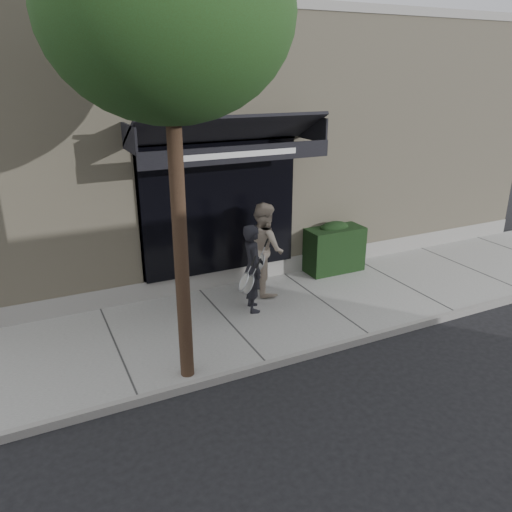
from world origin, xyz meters
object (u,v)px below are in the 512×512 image
pedestrian_front (253,268)px  pedestrian_back (264,248)px  street_tree (168,15)px  hedge (333,247)px

pedestrian_front → pedestrian_back: pedestrian_back is taller
street_tree → pedestrian_back: size_ratio=3.37×
hedge → pedestrian_back: pedestrian_back is taller
hedge → pedestrian_back: (-1.93, -0.37, 0.39)m
street_tree → pedestrian_front: 4.67m
pedestrian_front → hedge: bearing=22.4°
pedestrian_front → pedestrian_back: (0.57, 0.66, 0.10)m
hedge → pedestrian_back: size_ratio=0.70×
street_tree → pedestrian_back: street_tree is taller
street_tree → pedestrian_back: (2.37, 2.18, -3.93)m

